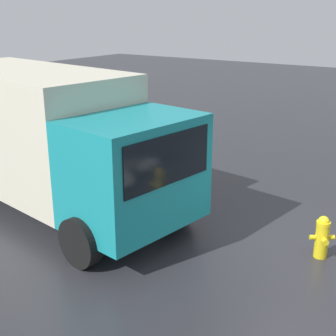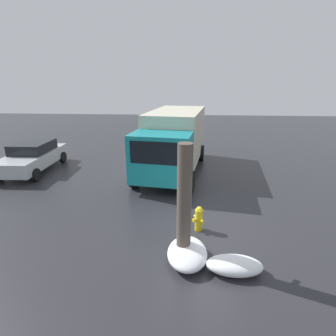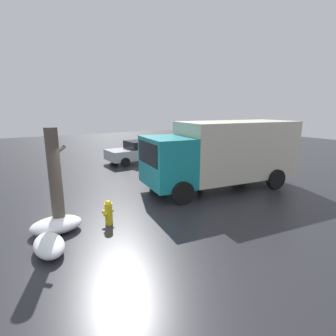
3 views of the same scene
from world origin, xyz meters
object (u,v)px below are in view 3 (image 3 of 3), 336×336
at_px(tree_trunk, 55,180).
at_px(delivery_truck, 224,152).
at_px(fire_hydrant, 109,212).
at_px(pedestrian, 200,170).
at_px(parked_car, 140,151).

bearing_deg(tree_trunk, delivery_truck, 4.84).
relative_size(fire_hydrant, pedestrian, 0.46).
height_order(fire_hydrant, delivery_truck, delivery_truck).
bearing_deg(tree_trunk, pedestrian, 7.18).
height_order(fire_hydrant, pedestrian, pedestrian).
xyz_separation_m(fire_hydrant, tree_trunk, (-1.38, 0.45, 1.13)).
bearing_deg(tree_trunk, fire_hydrant, -18.02).
bearing_deg(delivery_truck, tree_trunk, 102.75).
relative_size(delivery_truck, pedestrian, 4.25).
xyz_separation_m(fire_hydrant, parked_car, (5.23, 8.31, 0.34)).
bearing_deg(delivery_truck, fire_hydrant, 108.17).
bearing_deg(parked_car, delivery_truck, -177.11).
height_order(tree_trunk, parked_car, tree_trunk).
bearing_deg(pedestrian, tree_trunk, 85.17).
relative_size(fire_hydrant, delivery_truck, 0.11).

